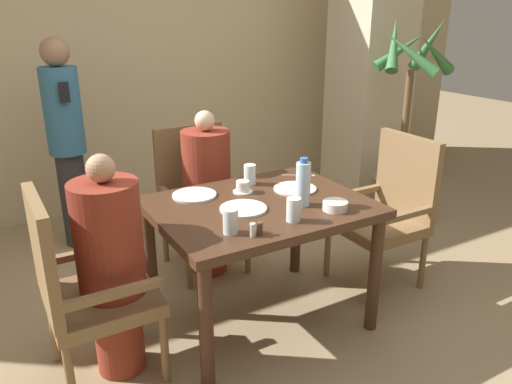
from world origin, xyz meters
TOP-DOWN VIEW (x-y plane):
  - ground_plane at (0.00, 0.00)m, footprint 16.00×16.00m
  - wall_back at (0.00, 2.26)m, footprint 8.00×0.06m
  - pillar_stone at (2.06, 1.46)m, footprint 0.60×0.60m
  - dining_table at (0.00, 0.00)m, footprint 1.15×0.90m
  - chair_left_side at (-0.97, -0.00)m, footprint 0.50×0.50m
  - diner_in_left_chair at (-0.83, 0.00)m, footprint 0.32×0.32m
  - chair_far_side at (0.00, 0.85)m, footprint 0.50×0.50m
  - diner_in_far_chair at (-0.00, 0.70)m, footprint 0.32×0.32m
  - chair_right_side at (0.97, -0.00)m, footprint 0.50×0.50m
  - standing_host at (-0.70, 1.62)m, footprint 0.27×0.30m
  - potted_palm at (1.84, 0.74)m, footprint 0.63×0.65m
  - plate_main_left at (0.29, 0.08)m, footprint 0.25×0.25m
  - plate_main_right at (-0.27, 0.28)m, footprint 0.25×0.25m
  - plate_dessert_center at (-0.12, -0.04)m, footprint 0.25×0.25m
  - teacup_with_saucer at (0.00, 0.20)m, footprint 0.12×0.12m
  - bowl_small at (0.29, -0.28)m, footprint 0.13×0.13m
  - water_bottle at (0.18, -0.14)m, footprint 0.08×0.08m
  - glass_tall_near at (0.11, 0.30)m, footprint 0.07×0.07m
  - glass_tall_mid at (-0.32, -0.26)m, footprint 0.07×0.07m
  - glass_tall_far at (0.02, -0.29)m, footprint 0.07×0.07m
  - salt_shaker at (-0.25, -0.35)m, footprint 0.03×0.03m
  - pepper_shaker at (-0.21, -0.35)m, footprint 0.03×0.03m
  - fork_beside_plate at (0.47, 0.27)m, footprint 0.18×0.13m

SIDE VIEW (x-z plane):
  - ground_plane at x=0.00m, z-range 0.00..0.00m
  - potted_palm at x=1.84m, z-range -0.36..1.34m
  - chair_left_side at x=-0.97m, z-range 0.03..1.02m
  - chair_far_side at x=0.00m, z-range 0.03..1.02m
  - chair_right_side at x=0.97m, z-range 0.03..1.02m
  - diner_in_far_chair at x=0.00m, z-range 0.02..1.15m
  - diner_in_left_chair at x=-0.83m, z-range 0.02..1.16m
  - dining_table at x=0.00m, z-range 0.27..1.02m
  - fork_beside_plate at x=0.47m, z-range 0.75..0.75m
  - plate_main_left at x=0.29m, z-range 0.75..0.76m
  - plate_main_right at x=-0.27m, z-range 0.75..0.76m
  - plate_dessert_center at x=-0.12m, z-range 0.75..0.76m
  - bowl_small at x=0.29m, z-range 0.75..0.80m
  - teacup_with_saucer at x=0.00m, z-range 0.74..0.81m
  - pepper_shaker at x=-0.21m, z-range 0.75..0.81m
  - salt_shaker at x=-0.25m, z-range 0.75..0.81m
  - glass_tall_near at x=0.11m, z-range 0.75..0.87m
  - glass_tall_mid at x=-0.32m, z-range 0.75..0.87m
  - glass_tall_far at x=0.02m, z-range 0.75..0.87m
  - standing_host at x=-0.70m, z-range 0.06..1.62m
  - water_bottle at x=0.18m, z-range 0.74..1.00m
  - pillar_stone at x=2.06m, z-range 0.00..2.70m
  - wall_back at x=0.00m, z-range 0.00..2.80m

